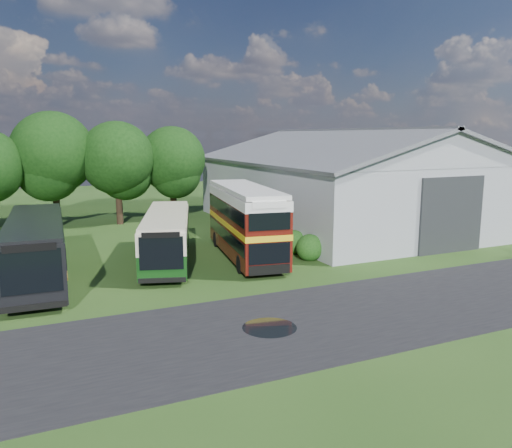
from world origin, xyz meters
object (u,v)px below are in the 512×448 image
bus_maroon_double (245,223)px  bus_dark_single (36,248)px  storage_shed (346,176)px  bus_green_single (167,236)px

bus_maroon_double → bus_dark_single: 12.04m
storage_shed → bus_maroon_double: 15.09m
bus_dark_single → bus_maroon_double: bearing=2.9°
bus_maroon_double → bus_dark_single: (-12.03, -0.13, -0.47)m
storage_shed → bus_dark_single: storage_shed is taller
bus_green_single → bus_maroon_double: (4.77, -0.91, 0.63)m
storage_shed → bus_maroon_double: size_ratio=2.31×
bus_green_single → storage_shed: bearing=38.5°
bus_green_single → bus_maroon_double: bus_maroon_double is taller
bus_green_single → bus_maroon_double: bearing=6.3°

